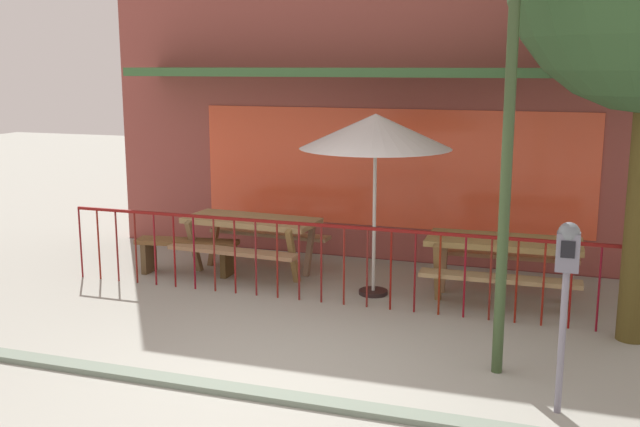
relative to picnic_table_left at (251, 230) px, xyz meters
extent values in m
plane|color=#98988E|center=(1.59, -3.01, -0.61)|extent=(40.00, 40.00, 0.00)
cube|color=maroon|center=(1.59, 1.57, -0.61)|extent=(8.75, 0.54, 0.01)
cube|color=brown|center=(1.59, 1.57, 2.24)|extent=(8.75, 0.50, 5.70)
cube|color=#E54C2D|center=(1.59, 1.31, 0.74)|extent=(5.69, 0.02, 1.70)
cube|color=#376133|center=(1.59, 0.84, 2.10)|extent=(7.44, 0.95, 0.12)
cube|color=maroon|center=(1.59, -0.90, 0.34)|extent=(7.35, 0.04, 0.04)
cylinder|color=maroon|center=(-2.09, -0.90, -0.14)|extent=(0.02, 0.02, 0.95)
cylinder|color=maroon|center=(-1.81, -0.90, -0.14)|extent=(0.02, 0.02, 0.95)
cylinder|color=maroon|center=(-1.52, -0.90, -0.14)|extent=(0.02, 0.02, 0.95)
cylinder|color=maroon|center=(-1.24, -0.90, -0.14)|extent=(0.02, 0.02, 0.95)
cylinder|color=maroon|center=(-0.96, -0.90, -0.14)|extent=(0.02, 0.02, 0.95)
cylinder|color=maroon|center=(-0.68, -0.90, -0.14)|extent=(0.02, 0.02, 0.95)
cylinder|color=maroon|center=(-0.39, -0.90, -0.14)|extent=(0.02, 0.02, 0.95)
cylinder|color=maroon|center=(-0.11, -0.90, -0.14)|extent=(0.02, 0.02, 0.95)
cylinder|color=maroon|center=(0.17, -0.90, -0.14)|extent=(0.02, 0.02, 0.95)
cylinder|color=maroon|center=(0.46, -0.90, -0.14)|extent=(0.02, 0.02, 0.95)
cylinder|color=maroon|center=(0.74, -0.90, -0.14)|extent=(0.02, 0.02, 0.95)
cylinder|color=maroon|center=(1.02, -0.90, -0.14)|extent=(0.02, 0.02, 0.95)
cylinder|color=maroon|center=(1.30, -0.90, -0.14)|extent=(0.02, 0.02, 0.95)
cylinder|color=maroon|center=(1.59, -0.90, -0.14)|extent=(0.02, 0.02, 0.95)
cylinder|color=maroon|center=(1.87, -0.90, -0.14)|extent=(0.02, 0.02, 0.95)
cylinder|color=maroon|center=(2.15, -0.90, -0.14)|extent=(0.02, 0.02, 0.95)
cylinder|color=maroon|center=(2.44, -0.90, -0.14)|extent=(0.02, 0.02, 0.95)
cylinder|color=maroon|center=(2.72, -0.90, -0.14)|extent=(0.02, 0.02, 0.95)
cylinder|color=maroon|center=(3.00, -0.90, -0.14)|extent=(0.02, 0.02, 0.95)
cylinder|color=maroon|center=(3.28, -0.90, -0.14)|extent=(0.02, 0.02, 0.95)
cylinder|color=maroon|center=(3.57, -0.90, -0.14)|extent=(0.02, 0.02, 0.95)
cylinder|color=maroon|center=(3.85, -0.90, -0.14)|extent=(0.02, 0.02, 0.95)
cylinder|color=maroon|center=(4.13, -0.90, -0.14)|extent=(0.02, 0.02, 0.95)
cylinder|color=maroon|center=(4.42, -0.90, -0.14)|extent=(0.02, 0.02, 0.95)
cylinder|color=maroon|center=(4.70, -0.90, -0.14)|extent=(0.02, 0.02, 0.95)
cube|color=#9B7E51|center=(0.00, 0.00, 0.13)|extent=(1.84, 0.86, 0.07)
cube|color=#9D7350|center=(-0.03, -0.55, -0.17)|extent=(1.81, 0.36, 0.05)
cube|color=#967653|center=(0.03, 0.55, -0.17)|extent=(1.81, 0.36, 0.05)
cube|color=olive|center=(-0.75, -0.24, -0.24)|extent=(0.09, 0.35, 0.78)
cube|color=brown|center=(-0.72, 0.32, -0.24)|extent=(0.09, 0.35, 0.78)
cube|color=olive|center=(0.72, -0.32, -0.24)|extent=(0.09, 0.35, 0.78)
cube|color=brown|center=(0.75, 0.24, -0.24)|extent=(0.09, 0.35, 0.78)
cube|color=olive|center=(3.35, -0.17, 0.13)|extent=(1.82, 0.80, 0.07)
cube|color=#987B52|center=(3.36, -0.72, -0.17)|extent=(1.81, 0.30, 0.05)
cube|color=#A16E48|center=(3.34, 0.38, -0.17)|extent=(1.81, 0.30, 0.05)
cube|color=olive|center=(2.62, -0.47, -0.24)|extent=(0.08, 0.35, 0.78)
cube|color=olive|center=(2.61, 0.09, -0.24)|extent=(0.08, 0.35, 0.78)
cube|color=brown|center=(4.09, -0.44, -0.24)|extent=(0.08, 0.35, 0.78)
cube|color=#8D5F40|center=(4.08, 0.12, -0.24)|extent=(0.08, 0.35, 0.78)
cylinder|color=black|center=(1.81, -0.38, -0.59)|extent=(0.36, 0.36, 0.05)
cylinder|color=beige|center=(1.81, -0.38, 0.48)|extent=(0.04, 0.04, 2.19)
cone|color=beige|center=(1.81, -0.38, 1.42)|extent=(1.84, 1.84, 0.42)
cube|color=brown|center=(-0.82, -0.31, -0.16)|extent=(1.43, 0.53, 0.06)
cube|color=brown|center=(-1.37, -0.39, -0.39)|extent=(0.08, 0.29, 0.45)
cube|color=#4E3A1D|center=(-0.26, -0.23, -0.39)|extent=(0.08, 0.29, 0.45)
cylinder|color=slate|center=(4.07, -3.03, -0.01)|extent=(0.06, 0.06, 1.20)
cube|color=slate|center=(4.07, -3.03, 0.75)|extent=(0.18, 0.14, 0.31)
sphere|color=slate|center=(4.07, -3.03, 0.90)|extent=(0.17, 0.17, 0.17)
cube|color=black|center=(4.07, -3.10, 0.78)|extent=(0.11, 0.01, 0.14)
cylinder|color=#324626|center=(3.51, -2.34, 1.33)|extent=(0.10, 0.10, 3.88)
cube|color=gray|center=(1.59, -3.55, -0.61)|extent=(12.26, 0.20, 0.11)
camera|label=1|loc=(4.06, -9.06, 2.19)|focal=41.98mm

